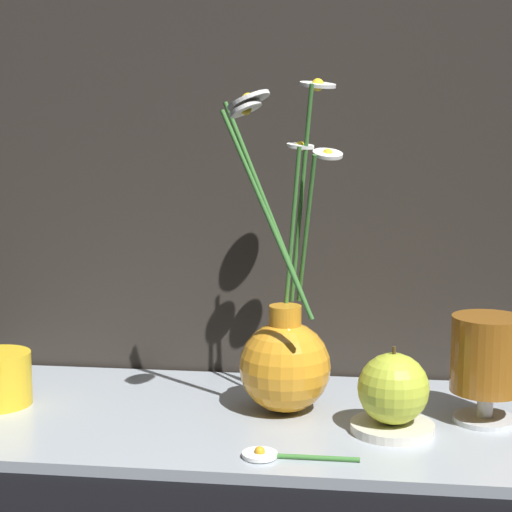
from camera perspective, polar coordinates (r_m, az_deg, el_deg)
ground_plane at (r=1.00m, az=-0.77°, el=-11.19°), size 6.00×6.00×0.00m
shelf at (r=1.00m, az=-0.77°, el=-10.87°), size 0.76×0.33×0.01m
vase_with_flowers at (r=0.99m, az=1.95°, el=-6.60°), size 0.14×0.18×0.38m
tea_glass at (r=0.99m, az=15.15°, el=-6.59°), size 0.08×0.08×0.12m
saucer_plate at (r=0.96m, az=9.07°, el=-11.22°), size 0.09×0.09×0.01m
orange_fruit at (r=0.94m, az=9.14°, el=-8.72°), size 0.08×0.08×0.09m
loose_daisy at (r=0.88m, az=1.18°, el=-13.12°), size 0.12×0.04×0.01m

